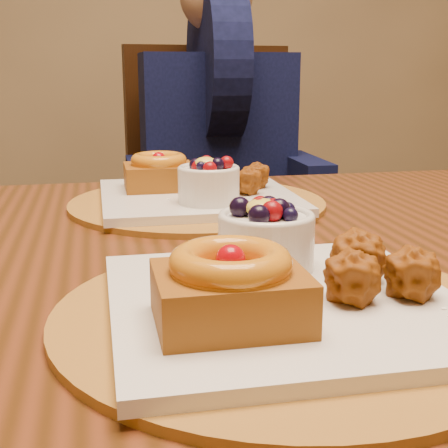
% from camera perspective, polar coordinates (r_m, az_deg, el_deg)
% --- Properties ---
extents(dining_table, '(1.60, 0.90, 0.76)m').
position_cam_1_polar(dining_table, '(0.75, 0.35, -7.72)').
color(dining_table, '#391E0A').
rests_on(dining_table, ground).
extents(place_setting_near, '(0.38, 0.38, 0.09)m').
position_cam_1_polar(place_setting_near, '(0.52, 5.06, -5.92)').
color(place_setting_near, brown).
rests_on(place_setting_near, dining_table).
extents(place_setting_far, '(0.38, 0.38, 0.08)m').
position_cam_1_polar(place_setting_far, '(0.92, -2.56, 3.00)').
color(place_setting_far, brown).
rests_on(place_setting_far, dining_table).
extents(chair_far, '(0.55, 0.55, 1.02)m').
position_cam_1_polar(chair_far, '(1.77, -0.00, 1.34)').
color(chair_far, black).
rests_on(chair_far, ground).
extents(diner, '(0.47, 0.46, 0.77)m').
position_cam_1_polar(diner, '(1.62, -0.66, 9.21)').
color(diner, black).
rests_on(diner, ground).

